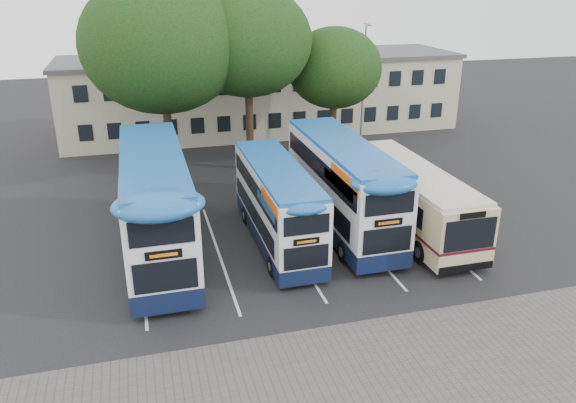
{
  "coord_description": "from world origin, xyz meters",
  "views": [
    {
      "loc": [
        -10.33,
        -18.63,
        12.11
      ],
      "look_at": [
        -3.86,
        5.0,
        2.28
      ],
      "focal_mm": 35.0,
      "sensor_mm": 36.0,
      "label": 1
    }
  ],
  "objects_px": {
    "lamp_post": "(364,80)",
    "tree_right": "(334,68)",
    "tree_left": "(161,44)",
    "bus_dd_right": "(342,182)",
    "bus_dd_left": "(155,200)",
    "tree_mid": "(247,42)",
    "bus_dd_mid": "(277,201)",
    "bus_single": "(410,194)"
  },
  "relations": [
    {
      "from": "bus_single",
      "to": "bus_dd_left",
      "type": "bearing_deg",
      "value": 178.3
    },
    {
      "from": "bus_dd_right",
      "to": "tree_mid",
      "type": "bearing_deg",
      "value": 103.01
    },
    {
      "from": "bus_dd_left",
      "to": "bus_single",
      "type": "relative_size",
      "value": 1.08
    },
    {
      "from": "bus_dd_left",
      "to": "bus_dd_mid",
      "type": "distance_m",
      "value": 5.65
    },
    {
      "from": "tree_left",
      "to": "bus_dd_left",
      "type": "relative_size",
      "value": 1.07
    },
    {
      "from": "tree_left",
      "to": "bus_single",
      "type": "relative_size",
      "value": 1.15
    },
    {
      "from": "bus_dd_right",
      "to": "bus_dd_mid",
      "type": "bearing_deg",
      "value": -166.53
    },
    {
      "from": "tree_left",
      "to": "bus_dd_right",
      "type": "bearing_deg",
      "value": -53.16
    },
    {
      "from": "bus_dd_left",
      "to": "bus_single",
      "type": "distance_m",
      "value": 12.61
    },
    {
      "from": "lamp_post",
      "to": "bus_dd_left",
      "type": "distance_m",
      "value": 21.44
    },
    {
      "from": "tree_mid",
      "to": "bus_single",
      "type": "relative_size",
      "value": 1.09
    },
    {
      "from": "tree_right",
      "to": "bus_dd_mid",
      "type": "distance_m",
      "value": 15.13
    },
    {
      "from": "tree_mid",
      "to": "bus_dd_mid",
      "type": "relative_size",
      "value": 1.25
    },
    {
      "from": "tree_mid",
      "to": "bus_dd_left",
      "type": "distance_m",
      "value": 14.31
    },
    {
      "from": "tree_right",
      "to": "lamp_post",
      "type": "bearing_deg",
      "value": 32.96
    },
    {
      "from": "tree_right",
      "to": "bus_dd_left",
      "type": "bearing_deg",
      "value": -136.5
    },
    {
      "from": "bus_dd_mid",
      "to": "bus_dd_right",
      "type": "distance_m",
      "value": 3.72
    },
    {
      "from": "tree_mid",
      "to": "bus_dd_mid",
      "type": "bearing_deg",
      "value": -95.37
    },
    {
      "from": "tree_left",
      "to": "lamp_post",
      "type": "bearing_deg",
      "value": 12.68
    },
    {
      "from": "tree_right",
      "to": "bus_dd_right",
      "type": "height_order",
      "value": "tree_right"
    },
    {
      "from": "bus_dd_left",
      "to": "bus_single",
      "type": "height_order",
      "value": "bus_dd_left"
    },
    {
      "from": "lamp_post",
      "to": "tree_right",
      "type": "xyz_separation_m",
      "value": [
        -3.01,
        -1.95,
        1.23
      ]
    },
    {
      "from": "tree_left",
      "to": "bus_dd_mid",
      "type": "xyz_separation_m",
      "value": [
        4.22,
        -11.29,
        -6.18
      ]
    },
    {
      "from": "tree_mid",
      "to": "tree_right",
      "type": "bearing_deg",
      "value": 8.49
    },
    {
      "from": "tree_left",
      "to": "tree_mid",
      "type": "xyz_separation_m",
      "value": [
        5.31,
        0.39,
        -0.02
      ]
    },
    {
      "from": "bus_single",
      "to": "tree_left",
      "type": "bearing_deg",
      "value": 134.72
    },
    {
      "from": "bus_dd_left",
      "to": "bus_dd_mid",
      "type": "xyz_separation_m",
      "value": [
        5.61,
        -0.37,
        -0.51
      ]
    },
    {
      "from": "lamp_post",
      "to": "tree_right",
      "type": "bearing_deg",
      "value": -147.04
    },
    {
      "from": "tree_right",
      "to": "bus_dd_mid",
      "type": "relative_size",
      "value": 0.96
    },
    {
      "from": "bus_dd_mid",
      "to": "lamp_post",
      "type": "bearing_deg",
      "value": 54.75
    },
    {
      "from": "lamp_post",
      "to": "bus_dd_left",
      "type": "xyz_separation_m",
      "value": [
        -15.9,
        -14.18,
        -2.4
      ]
    },
    {
      "from": "bus_dd_mid",
      "to": "bus_single",
      "type": "bearing_deg",
      "value": -0.01
    },
    {
      "from": "tree_left",
      "to": "bus_dd_right",
      "type": "relative_size",
      "value": 1.14
    },
    {
      "from": "bus_dd_mid",
      "to": "bus_dd_right",
      "type": "relative_size",
      "value": 0.87
    },
    {
      "from": "tree_left",
      "to": "bus_dd_right",
      "type": "height_order",
      "value": "tree_left"
    },
    {
      "from": "tree_left",
      "to": "tree_right",
      "type": "xyz_separation_m",
      "value": [
        11.49,
        1.31,
        -2.04
      ]
    },
    {
      "from": "lamp_post",
      "to": "bus_dd_left",
      "type": "bearing_deg",
      "value": -138.27
    },
    {
      "from": "lamp_post",
      "to": "bus_dd_right",
      "type": "distance_m",
      "value": 15.45
    },
    {
      "from": "bus_dd_left",
      "to": "bus_dd_right",
      "type": "height_order",
      "value": "bus_dd_left"
    },
    {
      "from": "bus_dd_right",
      "to": "bus_single",
      "type": "xyz_separation_m",
      "value": [
        3.37,
        -0.86,
        -0.67
      ]
    },
    {
      "from": "tree_right",
      "to": "bus_dd_left",
      "type": "distance_m",
      "value": 18.13
    },
    {
      "from": "bus_dd_left",
      "to": "bus_dd_right",
      "type": "bearing_deg",
      "value": 3.04
    }
  ]
}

